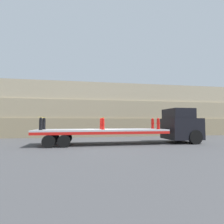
% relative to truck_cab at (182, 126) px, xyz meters
% --- Properties ---
extents(ground_plane, '(120.00, 120.00, 0.00)m').
position_rel_truck_cab_xyz_m(ground_plane, '(-6.78, 0.00, -1.44)').
color(ground_plane, '#474749').
extents(rock_cliff, '(60.00, 3.30, 6.43)m').
position_rel_truck_cab_xyz_m(rock_cliff, '(-6.78, 8.13, 1.78)').
color(rock_cliff, gray).
rests_on(rock_cliff, ground_plane).
extents(truck_cab, '(2.61, 2.68, 2.84)m').
position_rel_truck_cab_xyz_m(truck_cab, '(0.00, 0.00, 0.00)').
color(truck_cab, black).
rests_on(truck_cab, ground_plane).
extents(flatbed_trailer, '(10.02, 2.60, 1.17)m').
position_rel_truck_cab_xyz_m(flatbed_trailer, '(-7.46, 0.00, -0.48)').
color(flatbed_trailer, '#B2B2B7').
rests_on(flatbed_trailer, ground_plane).
extents(fire_hydrant_black_near_0, '(0.28, 0.52, 0.89)m').
position_rel_truck_cab_xyz_m(fire_hydrant_black_near_0, '(-11.19, -0.55, 0.17)').
color(fire_hydrant_black_near_0, black).
rests_on(fire_hydrant_black_near_0, flatbed_trailer).
extents(fire_hydrant_black_far_0, '(0.28, 0.52, 0.89)m').
position_rel_truck_cab_xyz_m(fire_hydrant_black_far_0, '(-11.19, 0.55, 0.17)').
color(fire_hydrant_black_far_0, black).
rests_on(fire_hydrant_black_far_0, flatbed_trailer).
extents(fire_hydrant_red_near_1, '(0.28, 0.52, 0.89)m').
position_rel_truck_cab_xyz_m(fire_hydrant_red_near_1, '(-6.78, -0.55, 0.17)').
color(fire_hydrant_red_near_1, red).
rests_on(fire_hydrant_red_near_1, flatbed_trailer).
extents(fire_hydrant_red_far_1, '(0.28, 0.52, 0.89)m').
position_rel_truck_cab_xyz_m(fire_hydrant_red_far_1, '(-6.78, 0.55, 0.17)').
color(fire_hydrant_red_far_1, red).
rests_on(fire_hydrant_red_far_1, flatbed_trailer).
extents(fire_hydrant_red_near_2, '(0.28, 0.52, 0.89)m').
position_rel_truck_cab_xyz_m(fire_hydrant_red_near_2, '(-2.37, -0.55, 0.17)').
color(fire_hydrant_red_near_2, red).
rests_on(fire_hydrant_red_near_2, flatbed_trailer).
extents(fire_hydrant_red_far_2, '(0.28, 0.52, 0.89)m').
position_rel_truck_cab_xyz_m(fire_hydrant_red_far_2, '(-2.37, 0.55, 0.17)').
color(fire_hydrant_red_far_2, red).
rests_on(fire_hydrant_red_far_2, flatbed_trailer).
extents(cargo_strap_rear, '(0.05, 2.70, 0.01)m').
position_rel_truck_cab_xyz_m(cargo_strap_rear, '(-11.19, 0.00, 0.63)').
color(cargo_strap_rear, yellow).
rests_on(cargo_strap_rear, fire_hydrant_black_near_0).
extents(cargo_strap_middle, '(0.05, 2.70, 0.01)m').
position_rel_truck_cab_xyz_m(cargo_strap_middle, '(-6.78, 0.00, 0.63)').
color(cargo_strap_middle, yellow).
rests_on(cargo_strap_middle, fire_hydrant_red_near_1).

